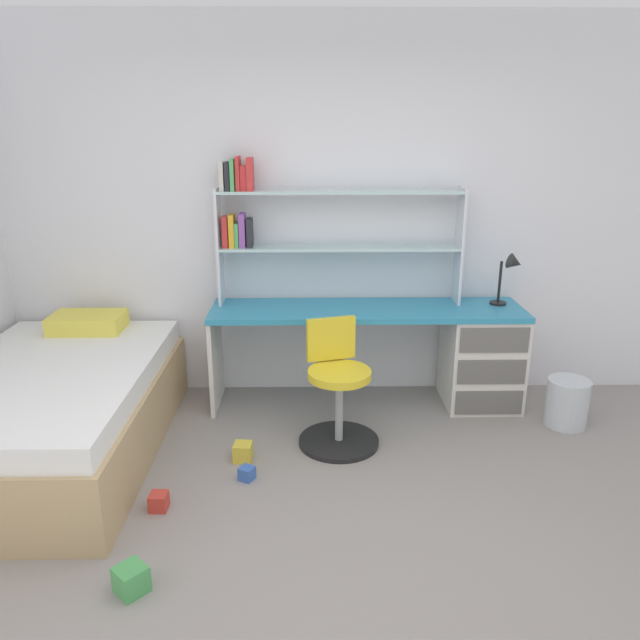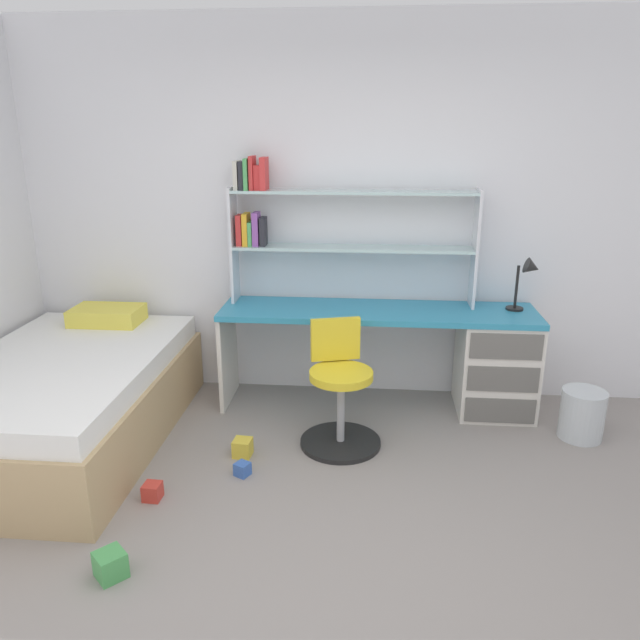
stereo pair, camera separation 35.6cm
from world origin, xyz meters
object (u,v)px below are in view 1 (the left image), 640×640
(waste_bin, at_px, (567,402))
(toy_block_red_1, at_px, (159,502))
(bed_platform, at_px, (53,412))
(toy_block_yellow_0, at_px, (243,452))
(swivel_chair, at_px, (338,397))
(toy_block_blue_2, at_px, (247,473))
(desk_lamp, at_px, (511,271))
(bookshelf_hutch, at_px, (305,219))
(desk, at_px, (449,349))
(toy_block_green_3, at_px, (131,579))

(waste_bin, relative_size, toy_block_red_1, 3.52)
(bed_platform, xyz_separation_m, toy_block_yellow_0, (1.17, -0.10, -0.23))
(swivel_chair, relative_size, toy_block_blue_2, 10.15)
(toy_block_yellow_0, bearing_deg, desk_lamp, 24.66)
(bookshelf_hutch, height_order, waste_bin, bookshelf_hutch)
(toy_block_blue_2, bearing_deg, toy_block_red_1, -147.57)
(bed_platform, height_order, toy_block_yellow_0, bed_platform)
(desk, relative_size, waste_bin, 6.70)
(bed_platform, relative_size, waste_bin, 5.95)
(desk_lamp, bearing_deg, bed_platform, -166.13)
(desk_lamp, relative_size, swivel_chair, 0.48)
(bed_platform, bearing_deg, toy_block_red_1, -37.85)
(toy_block_green_3, bearing_deg, desk, 46.65)
(desk, relative_size, bookshelf_hutch, 1.28)
(desk, bearing_deg, bed_platform, -164.91)
(bed_platform, relative_size, toy_block_red_1, 20.96)
(toy_block_yellow_0, bearing_deg, bookshelf_hutch, 67.96)
(waste_bin, bearing_deg, desk, 153.74)
(toy_block_green_3, bearing_deg, bed_platform, 123.53)
(desk_lamp, relative_size, waste_bin, 1.16)
(swivel_chair, distance_m, waste_bin, 1.60)
(waste_bin, relative_size, toy_block_yellow_0, 3.01)
(toy_block_yellow_0, bearing_deg, swivel_chair, 20.78)
(waste_bin, bearing_deg, desk_lamp, 129.13)
(waste_bin, distance_m, toy_block_yellow_0, 2.22)
(bookshelf_hutch, bearing_deg, waste_bin, -16.29)
(desk, height_order, bookshelf_hutch, bookshelf_hutch)
(swivel_chair, distance_m, toy_block_red_1, 1.26)
(desk, xyz_separation_m, toy_block_yellow_0, (-1.43, -0.80, -0.37))
(bookshelf_hutch, xyz_separation_m, desk_lamp, (1.45, -0.11, -0.35))
(desk, distance_m, swivel_chair, 1.02)
(desk, bearing_deg, toy_block_green_3, -133.35)
(swivel_chair, bearing_deg, toy_block_blue_2, -140.87)
(desk, distance_m, bookshelf_hutch, 1.40)
(swivel_chair, distance_m, toy_block_green_3, 1.66)
(bed_platform, distance_m, toy_block_blue_2, 1.28)
(toy_block_green_3, bearing_deg, toy_block_red_1, 92.29)
(toy_block_red_1, height_order, toy_block_green_3, toy_block_green_3)
(swivel_chair, distance_m, toy_block_yellow_0, 0.69)
(waste_bin, distance_m, toy_block_green_3, 2.98)
(desk_lamp, distance_m, toy_block_yellow_0, 2.23)
(bookshelf_hutch, relative_size, swivel_chair, 2.16)
(desk_lamp, height_order, bed_platform, desk_lamp)
(toy_block_yellow_0, relative_size, toy_block_green_3, 0.88)
(bookshelf_hutch, height_order, bed_platform, bookshelf_hutch)
(toy_block_yellow_0, height_order, toy_block_green_3, toy_block_green_3)
(desk, relative_size, swivel_chair, 2.77)
(toy_block_blue_2, bearing_deg, bed_platform, 165.25)
(toy_block_green_3, bearing_deg, toy_block_yellow_0, 71.34)
(desk, distance_m, toy_block_yellow_0, 1.68)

